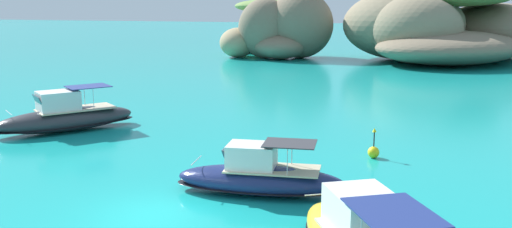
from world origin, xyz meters
TOP-DOWN VIEW (x-y plane):
  - ground_plane at (0.00, 0.00)m, footprint 400.00×400.00m
  - islet_large at (9.28, 61.04)m, footprint 33.86×36.53m
  - islet_small at (-12.18, 57.42)m, footprint 17.70×17.81m
  - motorboat_charcoal at (-11.22, 10.01)m, footprint 6.75×7.88m
  - motorboat_navy at (2.86, 3.29)m, footprint 6.90×2.90m
  - channel_buoy at (6.48, 9.86)m, footprint 0.56×0.56m

SIDE VIEW (x-z plane):
  - ground_plane at x=0.00m, z-range 0.00..0.00m
  - channel_buoy at x=6.48m, z-range -0.40..1.08m
  - motorboat_navy at x=2.86m, z-range -0.38..1.72m
  - motorboat_charcoal at x=-11.22m, z-range -0.46..2.06m
  - islet_small at x=-12.18m, z-range -0.56..8.52m
  - islet_large at x=9.28m, z-range -0.51..8.72m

